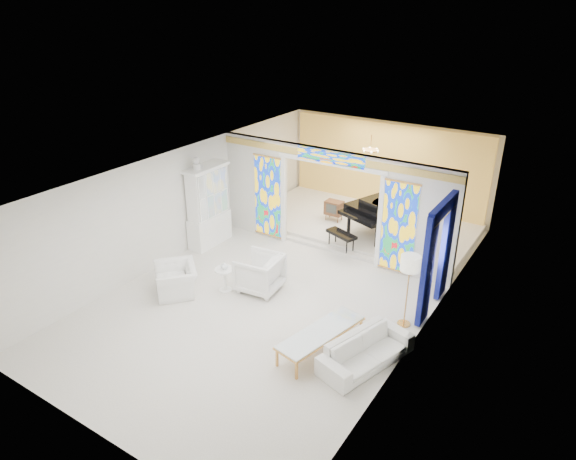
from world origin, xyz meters
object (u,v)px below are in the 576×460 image
Objects in this scene: coffee_table at (321,333)px; grand_piano at (387,210)px; sofa at (366,351)px; tv_console at (334,208)px; armchair_right at (259,273)px; armchair_left at (176,280)px; china_cabinet at (208,207)px.

coffee_table is 5.75m from grand_piano.
sofa is at bearing -50.54° from grand_piano.
tv_console is (-3.73, 5.64, 0.29)m from sofa.
grand_piano reaches higher than sofa.
sofa is 5.88m from grand_piano.
sofa reaches higher than coffee_table.
armchair_right is 3.61m from sofa.
coffee_table is at bearing 39.51° from armchair_left.
armchair_left is 1.07× the size of armchair_right.
grand_piano reaches higher than armchair_right.
grand_piano is (4.22, 3.01, -0.22)m from china_cabinet.
armchair_left is 5.85m from tv_console.
grand_piano is 1.83m from tv_console.
china_cabinet is 4.01m from tv_console.
tv_console is at bearing -163.85° from grand_piano.
china_cabinet reaches higher than tv_console.
sofa is (6.17, -2.51, -0.87)m from china_cabinet.
armchair_left is 4.10m from coffee_table.
armchair_right reaches higher than armchair_left.
sofa is at bearing 7.64° from coffee_table.
armchair_right reaches higher than tv_console.
sofa is 0.94× the size of coffee_table.
armchair_right reaches higher than coffee_table.
tv_console is at bearing 178.05° from armchair_right.
armchair_right is 2.78m from coffee_table.
grand_piano is (-0.99, 5.64, 0.52)m from coffee_table.
armchair_right is at bearing 152.32° from coffee_table.
coffee_table is 3.44× the size of tv_console.
sofa is at bearing -56.74° from tv_console.
armchair_left is at bearing 178.96° from coffee_table.
china_cabinet is at bearing -122.02° from armchair_right.
coffee_table is at bearing -59.99° from grand_piano.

